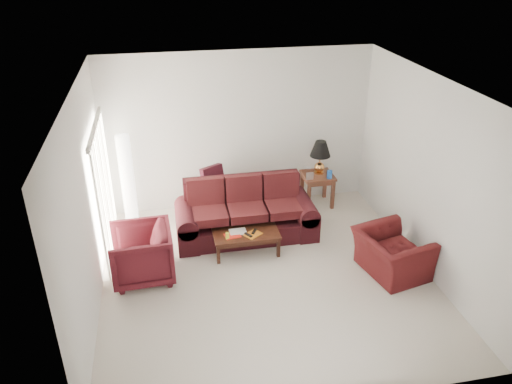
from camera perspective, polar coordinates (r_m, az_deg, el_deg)
floor at (r=7.91m, az=1.22°, el=-9.56°), size 5.00×5.00×0.00m
blinds at (r=8.40m, az=-17.05°, el=0.09°), size 0.10×2.00×2.16m
sofa at (r=8.65m, az=-1.16°, el=-2.19°), size 2.48×1.18×0.99m
throw_pillow at (r=9.26m, az=-4.98°, el=1.64°), size 0.49×0.41×0.46m
end_table at (r=9.86m, az=7.00°, el=0.32°), size 0.62×0.62×0.64m
table_lamp at (r=9.64m, az=7.32°, el=3.93°), size 0.44×0.44×0.66m
clock at (r=9.47m, az=6.17°, el=1.82°), size 0.14×0.06×0.14m
blue_canister at (r=9.56m, az=8.40°, el=1.99°), size 0.12×0.12×0.16m
picture_frame at (r=9.79m, az=5.83°, el=2.79°), size 0.16×0.18×0.05m
floor_lamp at (r=9.20m, az=-14.49°, el=1.37°), size 0.29×0.29×1.73m
armchair_left at (r=7.85m, az=-12.93°, el=-6.92°), size 0.96×0.94×0.85m
armchair_right at (r=8.08m, az=15.22°, el=-6.82°), size 1.13×1.23×0.68m
coffee_table at (r=8.35m, az=-1.12°, el=-5.80°), size 1.20×0.83×0.38m
magazine_red at (r=8.17m, az=-2.71°, el=-5.00°), size 0.28×0.23×0.01m
magazine_white at (r=8.27m, az=-2.09°, el=-4.54°), size 0.28×0.22×0.02m
magazine_orange at (r=8.19m, az=-0.33°, el=-4.86°), size 0.33×0.32×0.02m
remote_a at (r=8.14m, az=-0.89°, el=-4.91°), size 0.12×0.16×0.02m
remote_b at (r=8.24m, az=-0.21°, el=-4.51°), size 0.12×0.16×0.02m
yellow_glass at (r=8.08m, az=-3.28°, el=-5.03°), size 0.07×0.07×0.11m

